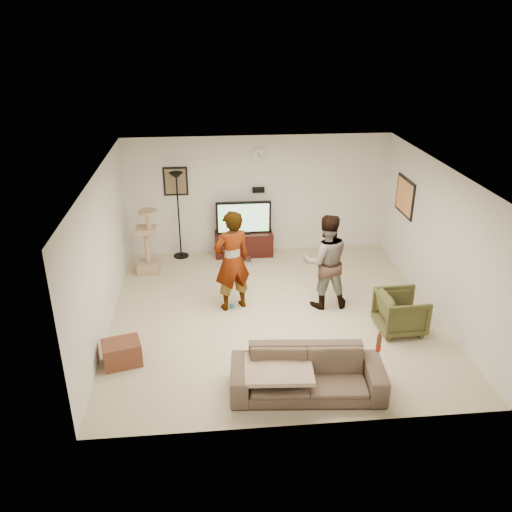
{
  "coord_description": "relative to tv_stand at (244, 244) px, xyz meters",
  "views": [
    {
      "loc": [
        -1.07,
        -7.78,
        4.63
      ],
      "look_at": [
        -0.29,
        0.2,
        1.0
      ],
      "focal_mm": 36.86,
      "sensor_mm": 36.0,
      "label": 1
    }
  ],
  "objects": [
    {
      "name": "wall_clock",
      "position": [
        0.33,
        0.22,
        1.85
      ],
      "size": [
        0.26,
        0.04,
        0.26
      ],
      "primitive_type": "cylinder",
      "rotation": [
        1.57,
        0.0,
        0.0
      ],
      "color": "silver",
      "rests_on": "wall_back"
    },
    {
      "name": "side_table",
      "position": [
        -2.07,
        -3.73,
        -0.07
      ],
      "size": [
        0.63,
        0.53,
        0.36
      ],
      "primitive_type": "cube",
      "rotation": [
        0.0,
        0.0,
        0.26
      ],
      "color": "#592D1E",
      "rests_on": "floor"
    },
    {
      "name": "person_right",
      "position": [
        1.23,
        -2.3,
        0.59
      ],
      "size": [
        0.83,
        0.65,
        1.69
      ],
      "primitive_type": "imported",
      "rotation": [
        0.0,
        0.0,
        3.16
      ],
      "color": "#34419C",
      "rests_on": "floor"
    },
    {
      "name": "picture_back",
      "position": [
        -1.37,
        0.23,
        1.35
      ],
      "size": [
        0.42,
        0.03,
        0.52
      ],
      "primitive_type": "cube",
      "color": "brown",
      "rests_on": "wall_back"
    },
    {
      "name": "wall_speaker",
      "position": [
        0.33,
        0.19,
        1.13
      ],
      "size": [
        0.25,
        0.1,
        0.1
      ],
      "primitive_type": "cube",
      "color": "black",
      "rests_on": "wall_back"
    },
    {
      "name": "wall_left",
      "position": [
        -2.42,
        -2.5,
        1.0
      ],
      "size": [
        0.04,
        5.5,
        2.5
      ],
      "primitive_type": "cube",
      "color": "silver",
      "rests_on": "floor"
    },
    {
      "name": "person_left",
      "position": [
        -0.36,
        -2.24,
        0.64
      ],
      "size": [
        0.76,
        0.63,
        1.79
      ],
      "primitive_type": "imported",
      "rotation": [
        0.0,
        0.0,
        3.51
      ],
      "color": "#9FA0A4",
      "rests_on": "floor"
    },
    {
      "name": "cat_tree",
      "position": [
        -1.95,
        -0.65,
        0.41
      ],
      "size": [
        0.44,
        0.44,
        1.32
      ],
      "primitive_type": "cube",
      "rotation": [
        0.0,
        0.0,
        -0.03
      ],
      "color": "tan",
      "rests_on": "floor"
    },
    {
      "name": "wall_front",
      "position": [
        0.33,
        -5.25,
        1.0
      ],
      "size": [
        5.5,
        0.04,
        2.5
      ],
      "primitive_type": "cube",
      "color": "silver",
      "rests_on": "floor"
    },
    {
      "name": "throw_blanket",
      "position": [
        0.11,
        -4.63,
        0.15
      ],
      "size": [
        0.95,
        0.76,
        0.06
      ],
      "primitive_type": "cube",
      "rotation": [
        0.0,
        0.0,
        -0.07
      ],
      "color": "tan",
      "rests_on": "sofa"
    },
    {
      "name": "beer_bottle",
      "position": [
        1.44,
        -4.63,
        0.47
      ],
      "size": [
        0.06,
        0.06,
        0.25
      ],
      "primitive_type": "cylinder",
      "color": "#583215",
      "rests_on": "sofa"
    },
    {
      "name": "floor_lamp",
      "position": [
        -1.34,
        0.04,
        0.66
      ],
      "size": [
        0.32,
        0.32,
        1.82
      ],
      "primitive_type": "cylinder",
      "color": "black",
      "rests_on": "floor"
    },
    {
      "name": "wall_right",
      "position": [
        3.08,
        -2.5,
        1.0
      ],
      "size": [
        0.04,
        5.5,
        2.5
      ],
      "primitive_type": "cube",
      "color": "silver",
      "rests_on": "floor"
    },
    {
      "name": "toy_ball",
      "position": [
        -0.38,
        -2.27,
        -0.21
      ],
      "size": [
        0.08,
        0.08,
        0.08
      ],
      "primitive_type": "sphere",
      "color": "teal",
      "rests_on": "floor"
    },
    {
      "name": "floor",
      "position": [
        0.33,
        -2.5,
        -0.26
      ],
      "size": [
        5.5,
        5.5,
        0.02
      ],
      "primitive_type": "cube",
      "color": "#BBB28D",
      "rests_on": "ground"
    },
    {
      "name": "picture_right",
      "position": [
        3.06,
        -0.9,
        1.25
      ],
      "size": [
        0.03,
        0.78,
        0.62
      ],
      "primitive_type": "cube",
      "color": "#E0874C",
      "rests_on": "wall_right"
    },
    {
      "name": "tv",
      "position": [
        0.0,
        0.0,
        0.6
      ],
      "size": [
        1.15,
        0.08,
        0.68
      ],
      "primitive_type": "cube",
      "color": "black",
      "rests_on": "tv_stand"
    },
    {
      "name": "sofa",
      "position": [
        0.5,
        -4.63,
        0.04
      ],
      "size": [
        2.11,
        0.97,
        0.6
      ],
      "primitive_type": "imported",
      "rotation": [
        0.0,
        0.0,
        -0.09
      ],
      "color": "#4E3F34",
      "rests_on": "floor"
    },
    {
      "name": "tv_screen",
      "position": [
        0.0,
        -0.04,
        0.6
      ],
      "size": [
        1.06,
        0.01,
        0.6
      ],
      "primitive_type": "cube",
      "color": "#5EFD2C",
      "rests_on": "tv"
    },
    {
      "name": "wall_back",
      "position": [
        0.33,
        0.25,
        1.0
      ],
      "size": [
        5.5,
        0.04,
        2.5
      ],
      "primitive_type": "cube",
      "color": "silver",
      "rests_on": "floor"
    },
    {
      "name": "console_box",
      "position": [
        -0.08,
        -0.4,
        -0.22
      ],
      "size": [
        0.4,
        0.3,
        0.07
      ],
      "primitive_type": "cube",
      "color": "#B5B5B5",
      "rests_on": "floor"
    },
    {
      "name": "armchair",
      "position": [
        2.29,
        -3.24,
        0.08
      ],
      "size": [
        0.76,
        0.74,
        0.66
      ],
      "primitive_type": "imported",
      "rotation": [
        0.0,
        0.0,
        1.61
      ],
      "color": "#3D3D1E",
      "rests_on": "floor"
    },
    {
      "name": "ceiling",
      "position": [
        0.33,
        -2.5,
        2.26
      ],
      "size": [
        5.5,
        5.5,
        0.02
      ],
      "primitive_type": "cube",
      "color": "silver",
      "rests_on": "wall_back"
    },
    {
      "name": "tv_stand",
      "position": [
        0.0,
        0.0,
        0.0
      ],
      "size": [
        1.22,
        0.45,
        0.51
      ],
      "primitive_type": "cube",
      "color": "black",
      "rests_on": "floor"
    }
  ]
}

